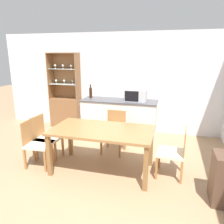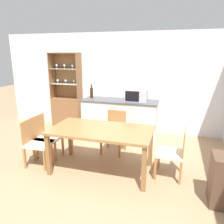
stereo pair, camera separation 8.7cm
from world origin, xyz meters
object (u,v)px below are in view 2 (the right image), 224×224
display_cabinet (67,106)px  dining_chair_side_left_far (46,137)px  dining_table (101,134)px  dining_chair_head_far (114,132)px  dining_chair_side_right_far (173,153)px  dining_chair_side_left_near (37,143)px  microwave (137,95)px  wine_bottle (92,92)px

display_cabinet → dining_chair_side_left_far: (0.54, -1.92, -0.14)m
dining_table → dining_chair_head_far: dining_chair_head_far is taller
dining_chair_side_left_far → dining_chair_side_right_far: bearing=91.5°
dining_chair_side_left_near → display_cabinet: bearing=-169.5°
display_cabinet → dining_chair_head_far: 2.16m
dining_chair_side_right_far → microwave: size_ratio=1.77×
dining_table → dining_chair_side_left_near: size_ratio=2.01×
dining_chair_side_right_far → wine_bottle: bearing=57.3°
dining_table → wine_bottle: wine_bottle is taller
microwave → wine_bottle: wine_bottle is taller
display_cabinet → dining_chair_side_left_far: size_ratio=2.36×
dining_chair_side_right_far → dining_chair_side_left_near: 2.43m
dining_chair_head_far → wine_bottle: bearing=-41.9°
dining_table → dining_chair_side_left_far: 1.24m
wine_bottle → display_cabinet: bearing=154.4°
display_cabinet → wine_bottle: 1.15m
wine_bottle → dining_chair_side_left_far: bearing=-104.9°
display_cabinet → dining_table: 2.70m
dining_chair_head_far → microwave: size_ratio=1.77×
dining_chair_side_right_far → wine_bottle: wine_bottle is taller
display_cabinet → wine_bottle: bearing=-25.6°
dining_chair_side_right_far → dining_chair_side_left_far: (-2.41, 0.00, 0.00)m
dining_chair_side_right_far → dining_chair_head_far: size_ratio=1.00×
dining_chair_side_left_near → dining_chair_side_left_far: (-0.00, 0.28, 0.00)m
dining_table → wine_bottle: 1.85m
dining_chair_head_far → dining_chair_side_left_near: bearing=41.0°
display_cabinet → dining_chair_head_far: size_ratio=2.36×
dining_chair_side_right_far → wine_bottle: size_ratio=2.61×
display_cabinet → dining_chair_side_right_far: (2.95, -1.92, -0.14)m
dining_table → dining_chair_side_left_near: dining_chair_side_left_near is taller
wine_bottle → dining_chair_head_far: bearing=-45.0°
dining_chair_side_left_near → wine_bottle: 1.92m
dining_chair_head_far → dining_chair_side_left_far: (-1.21, -0.66, 0.00)m
dining_chair_side_right_far → dining_chair_head_far: same height
dining_table → wine_bottle: (-0.81, 1.61, 0.41)m
dining_table → wine_bottle: size_ratio=5.25×
dining_table → dining_chair_side_left_far: dining_chair_side_left_far is taller
dining_chair_side_right_far → dining_chair_head_far: 1.37m
dining_chair_head_far → dining_chair_side_left_far: bearing=31.7°
dining_chair_side_left_far → wine_bottle: wine_bottle is taller
dining_chair_head_far → dining_table: bearing=92.9°
dining_chair_head_far → dining_chair_side_left_far: size_ratio=1.00×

